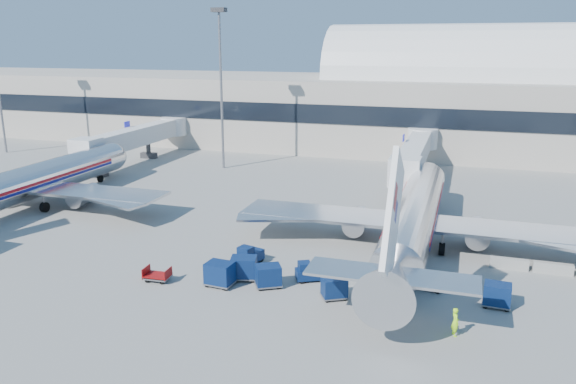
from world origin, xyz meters
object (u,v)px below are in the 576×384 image
(cart_solo_far, at_px, (497,295))
(cart_open_red, at_px, (158,276))
(cart_train_c, at_px, (220,274))
(airliner_mid, at_px, (29,182))
(ramp_worker, at_px, (455,322))
(airliner_main, at_px, (414,217))
(tug_lead, at_px, (310,272))
(jetbridge_near, at_px, (416,152))
(barrier_near, at_px, (509,264))
(barrier_mid, at_px, (553,268))
(cart_train_b, at_px, (244,268))
(mast_west, at_px, (221,66))
(jetbridge_mid, at_px, (140,136))
(tug_left, at_px, (249,256))
(tug_right, at_px, (428,282))
(cart_train_a, at_px, (268,276))
(cart_solo_near, at_px, (334,287))

(cart_solo_far, distance_m, cart_open_red, 25.13)
(cart_train_c, distance_m, cart_solo_far, 20.09)
(airliner_mid, xyz_separation_m, ramp_worker, (46.11, -15.12, -1.99))
(airliner_main, bearing_deg, tug_lead, -125.29)
(jetbridge_near, height_order, ramp_worker, jetbridge_near)
(jetbridge_near, xyz_separation_m, barrier_near, (10.40, -28.81, -3.48))
(airliner_mid, relative_size, cart_train_c, 16.74)
(barrier_mid, distance_m, ramp_worker, 14.53)
(barrier_near, relative_size, cart_train_b, 1.25)
(mast_west, bearing_deg, airliner_mid, -115.21)
(barrier_near, relative_size, cart_train_c, 1.35)
(airliner_mid, bearing_deg, jetbridge_mid, 95.22)
(tug_lead, xyz_separation_m, tug_left, (-5.73, 1.65, 0.06))
(airliner_mid, distance_m, tug_lead, 36.50)
(airliner_mid, xyz_separation_m, tug_right, (44.02, -8.58, -2.32))
(jetbridge_mid, distance_m, cart_open_red, 47.78)
(airliner_main, xyz_separation_m, airliner_mid, (-42.00, 0.00, 0.00))
(jetbridge_mid, distance_m, cart_train_a, 51.76)
(airliner_mid, distance_m, cart_train_b, 32.18)
(ramp_worker, bearing_deg, jetbridge_mid, 26.35)
(airliner_mid, xyz_separation_m, jetbridge_mid, (-2.40, 26.30, 1.00))
(tug_left, xyz_separation_m, cart_open_red, (-5.49, -5.35, -0.38))
(tug_lead, bearing_deg, airliner_mid, 136.20)
(jetbridge_near, height_order, tug_left, jetbridge_near)
(barrier_mid, relative_size, tug_lead, 1.14)
(jetbridge_near, distance_m, cart_train_c, 40.62)
(jetbridge_mid, bearing_deg, cart_train_b, -48.95)
(mast_west, xyz_separation_m, barrier_near, (38.00, -28.00, -14.34))
(airliner_main, bearing_deg, tug_right, -76.77)
(cart_train_b, bearing_deg, ramp_worker, -28.90)
(mast_west, relative_size, cart_solo_near, 10.04)
(barrier_near, xyz_separation_m, ramp_worker, (-3.89, -12.62, 0.49))
(barrier_near, xyz_separation_m, cart_train_c, (-21.12, -10.27, 0.54))
(airliner_mid, bearing_deg, barrier_mid, -2.69)
(tug_lead, relative_size, cart_train_b, 1.10)
(barrier_mid, bearing_deg, cart_solo_near, -148.08)
(jetbridge_near, relative_size, cart_open_red, 13.47)
(tug_lead, bearing_deg, ramp_worker, -54.35)
(cart_open_red, bearing_deg, cart_train_a, 6.83)
(airliner_main, distance_m, tug_lead, 12.14)
(jetbridge_near, bearing_deg, jetbridge_mid, 180.00)
(airliner_main, xyz_separation_m, cart_train_a, (-9.55, -11.84, -2.01))
(mast_west, height_order, barrier_near, mast_west)
(jetbridge_mid, xyz_separation_m, cart_open_red, (26.29, -39.74, -3.55))
(mast_west, xyz_separation_m, tug_right, (32.02, -34.07, -14.19))
(barrier_mid, bearing_deg, cart_train_b, -159.67)
(cart_solo_near, relative_size, ramp_worker, 1.20)
(jetbridge_near, bearing_deg, tug_lead, -97.11)
(airliner_mid, xyz_separation_m, mast_west, (12.00, 25.49, 11.87))
(airliner_main, distance_m, cart_train_a, 15.35)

